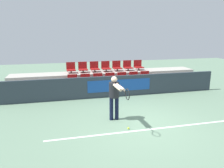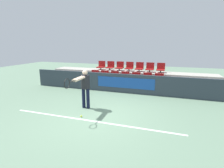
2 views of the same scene
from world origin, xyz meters
The scene contains 21 objects.
ground_plane centered at (0.00, 0.00, 0.00)m, with size 30.00×30.00×0.00m, color slate.
court_baseline centered at (0.00, -0.38, 0.00)m, with size 5.91×0.08×0.01m.
barrier_wall centered at (0.00, 3.26, 0.49)m, with size 10.10×0.14×0.98m.
bleacher_tier_front centered at (0.00, 3.88, 0.22)m, with size 9.70×1.07×0.44m.
bleacher_tier_middle centered at (0.00, 4.94, 0.44)m, with size 9.70×1.07×0.87m.
stadium_chair_0 centered at (-1.83, 4.01, 0.66)m, with size 0.45×0.45×0.53m.
stadium_chair_1 centered at (-1.22, 4.01, 0.66)m, with size 0.45×0.45×0.53m.
stadium_chair_2 centered at (-0.61, 4.01, 0.66)m, with size 0.45×0.45×0.53m.
stadium_chair_3 centered at (0.00, 4.01, 0.66)m, with size 0.45×0.45×0.53m.
stadium_chair_4 centered at (0.61, 4.01, 0.66)m, with size 0.45×0.45×0.53m.
stadium_chair_5 centered at (1.22, 4.01, 0.66)m, with size 0.45×0.45×0.53m.
stadium_chair_6 centered at (1.83, 4.01, 0.66)m, with size 0.45×0.45×0.53m.
stadium_chair_7 centered at (-1.83, 5.08, 1.09)m, with size 0.45×0.45×0.53m.
stadium_chair_8 centered at (-1.22, 5.08, 1.09)m, with size 0.45×0.45×0.53m.
stadium_chair_9 centered at (-0.61, 5.08, 1.09)m, with size 0.45×0.45×0.53m.
stadium_chair_10 centered at (0.00, 5.08, 1.09)m, with size 0.45×0.45×0.53m.
stadium_chair_11 centered at (0.61, 5.08, 1.09)m, with size 0.45×0.45×0.53m.
stadium_chair_12 centered at (1.22, 5.08, 1.09)m, with size 0.45×0.45×0.53m.
stadium_chair_13 centered at (1.83, 5.08, 1.09)m, with size 0.45×0.45×0.53m.
tennis_player centered at (-0.68, 0.56, 0.95)m, with size 0.34×1.63×1.51m.
tennis_ball centered at (-0.44, -0.20, 0.03)m, with size 0.07×0.07×0.07m.
Camera 1 is at (-2.42, -6.14, 2.96)m, focal length 35.00 mm.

